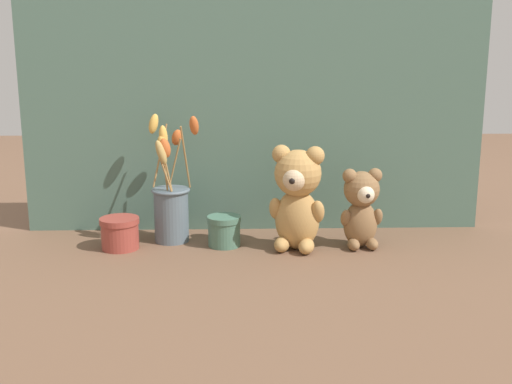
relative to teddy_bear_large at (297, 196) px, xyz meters
name	(u,v)px	position (x,y,z in m)	size (l,w,h in m)	color
ground_plane	(256,247)	(-0.10, 0.02, -0.13)	(4.00, 4.00, 0.00)	brown
backdrop_wall	(254,92)	(-0.10, 0.18, 0.23)	(1.19, 0.02, 0.72)	#4C6B5B
teddy_bear_large	(297,196)	(0.00, 0.00, 0.00)	(0.14, 0.13, 0.25)	tan
teddy_bear_medium	(362,207)	(0.16, 0.01, -0.03)	(0.11, 0.10, 0.19)	olive
flower_vase	(171,202)	(-0.31, 0.07, -0.03)	(0.14, 0.13, 0.32)	slate
decorative_tin_tall	(224,231)	(-0.17, 0.03, -0.09)	(0.08, 0.08, 0.07)	#47705B
decorative_tin_short	(120,234)	(-0.42, 0.01, -0.09)	(0.09, 0.09, 0.08)	#993D33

